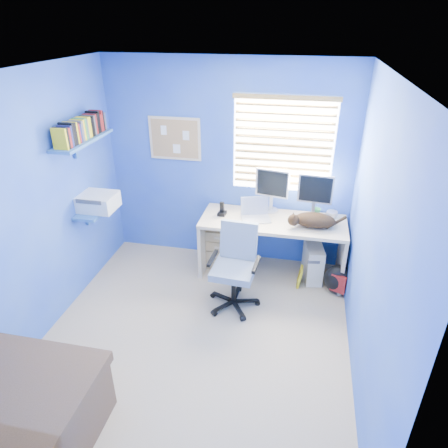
% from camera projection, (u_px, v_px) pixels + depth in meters
% --- Properties ---
extents(floor, '(3.00, 3.20, 0.00)m').
position_uv_depth(floor, '(196.00, 335.00, 4.04)').
color(floor, tan).
rests_on(floor, ground).
extents(ceiling, '(3.00, 3.20, 0.00)m').
position_uv_depth(ceiling, '(185.00, 73.00, 2.88)').
color(ceiling, white).
rests_on(ceiling, wall_back).
extents(wall_back, '(3.00, 0.01, 2.50)m').
position_uv_depth(wall_back, '(228.00, 166.00, 4.85)').
color(wall_back, blue).
rests_on(wall_back, ground).
extents(wall_front, '(3.00, 0.01, 2.50)m').
position_uv_depth(wall_front, '(108.00, 367.00, 2.07)').
color(wall_front, blue).
rests_on(wall_front, ground).
extents(wall_left, '(0.01, 3.20, 2.50)m').
position_uv_depth(wall_left, '(37.00, 210.00, 3.73)').
color(wall_left, blue).
rests_on(wall_left, ground).
extents(wall_right, '(0.01, 3.20, 2.50)m').
position_uv_depth(wall_right, '(373.00, 244.00, 3.19)').
color(wall_right, blue).
rests_on(wall_right, ground).
extents(desk, '(1.70, 0.65, 0.74)m').
position_uv_depth(desk, '(271.00, 247.00, 4.84)').
color(desk, '#C3AE88').
rests_on(desk, floor).
extents(laptop, '(0.39, 0.34, 0.22)m').
position_uv_depth(laptop, '(256.00, 211.00, 4.64)').
color(laptop, silver).
rests_on(laptop, desk).
extents(monitor_left, '(0.42, 0.20, 0.54)m').
position_uv_depth(monitor_left, '(272.00, 191.00, 4.77)').
color(monitor_left, silver).
rests_on(monitor_left, desk).
extents(monitor_right, '(0.41, 0.16, 0.54)m').
position_uv_depth(monitor_right, '(315.00, 197.00, 4.61)').
color(monitor_right, silver).
rests_on(monitor_right, desk).
extents(phone, '(0.10, 0.12, 0.17)m').
position_uv_depth(phone, '(222.00, 209.00, 4.76)').
color(phone, black).
rests_on(phone, desk).
extents(mug, '(0.10, 0.09, 0.10)m').
position_uv_depth(mug, '(316.00, 212.00, 4.74)').
color(mug, '#287A3C').
rests_on(mug, desk).
extents(cd_spindle, '(0.13, 0.13, 0.07)m').
position_uv_depth(cd_spindle, '(332.00, 214.00, 4.73)').
color(cd_spindle, silver).
rests_on(cd_spindle, desk).
extents(cat, '(0.51, 0.36, 0.17)m').
position_uv_depth(cat, '(315.00, 220.00, 4.49)').
color(cat, black).
rests_on(cat, desk).
extents(tower_pc, '(0.26, 0.47, 0.45)m').
position_uv_depth(tower_pc, '(313.00, 261.00, 4.83)').
color(tower_pc, beige).
rests_on(tower_pc, floor).
extents(drawer_boxes, '(0.35, 0.28, 0.54)m').
position_uv_depth(drawer_boxes, '(221.00, 247.00, 5.05)').
color(drawer_boxes, tan).
rests_on(drawer_boxes, floor).
extents(yellow_book, '(0.03, 0.17, 0.24)m').
position_uv_depth(yellow_book, '(300.00, 277.00, 4.73)').
color(yellow_book, yellow).
rests_on(yellow_book, floor).
extents(backpack, '(0.38, 0.34, 0.36)m').
position_uv_depth(backpack, '(338.00, 279.00, 4.58)').
color(backpack, black).
rests_on(backpack, floor).
extents(bed_corner, '(1.16, 0.83, 0.56)m').
position_uv_depth(bed_corner, '(15.00, 410.00, 2.95)').
color(bed_corner, '#45311F').
rests_on(bed_corner, floor).
extents(office_chair, '(0.57, 0.57, 0.93)m').
position_uv_depth(office_chair, '(235.00, 277.00, 4.33)').
color(office_chair, black).
rests_on(office_chair, floor).
extents(window_blinds, '(1.15, 0.05, 1.10)m').
position_uv_depth(window_blinds, '(283.00, 145.00, 4.56)').
color(window_blinds, white).
rests_on(window_blinds, ground).
extents(corkboard, '(0.64, 0.02, 0.52)m').
position_uv_depth(corkboard, '(175.00, 139.00, 4.81)').
color(corkboard, '#C3AE88').
rests_on(corkboard, ground).
extents(wall_shelves, '(0.42, 0.90, 1.05)m').
position_uv_depth(wall_shelves, '(89.00, 167.00, 4.27)').
color(wall_shelves, '#3165AB').
rests_on(wall_shelves, ground).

